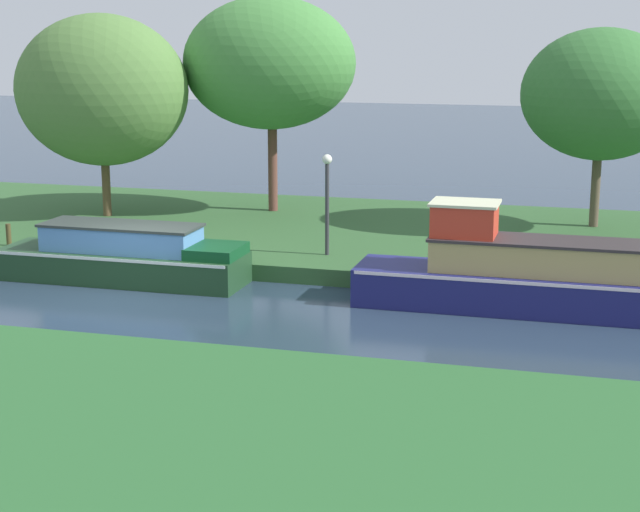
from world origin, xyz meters
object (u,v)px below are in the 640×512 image
object	(u,v)px
willow_tree_centre	(269,63)
mooring_post_far	(9,235)
forest_barge	(126,257)
willow_tree_left	(101,90)
lamp_post	(327,191)
navy_narrowboat	(542,277)
willow_tree_right	(601,94)
mooring_post_near	(471,263)

from	to	relation	value
willow_tree_centre	mooring_post_far	bearing A→B (deg)	-127.42
willow_tree_centre	forest_barge	bearing A→B (deg)	-98.03
willow_tree_left	lamp_post	size ratio (longest dim) A/B	2.37
forest_barge	willow_tree_left	size ratio (longest dim) A/B	1.01
mooring_post_far	lamp_post	bearing A→B (deg)	8.15
navy_narrowboat	willow_tree_right	size ratio (longest dim) A/B	1.44
forest_barge	willow_tree_right	distance (m)	13.40
willow_tree_left	mooring_post_near	xyz separation A→B (m)	(11.42, -4.51, -3.42)
willow_tree_centre	lamp_post	distance (m)	6.83
mooring_post_far	willow_tree_centre	bearing A→B (deg)	52.58
navy_narrowboat	mooring_post_far	xyz separation A→B (m)	(-13.53, 1.16, -0.06)
lamp_post	mooring_post_far	bearing A→B (deg)	-171.85
willow_tree_left	lamp_post	world-z (taller)	willow_tree_left
forest_barge	willow_tree_right	size ratio (longest dim) A/B	1.08
willow_tree_right	lamp_post	xyz separation A→B (m)	(-6.29, -5.07, -2.12)
mooring_post_near	mooring_post_far	size ratio (longest dim) A/B	1.01
mooring_post_near	willow_tree_right	bearing A→B (deg)	67.51
forest_barge	mooring_post_near	world-z (taller)	forest_barge
willow_tree_right	lamp_post	world-z (taller)	willow_tree_right
forest_barge	lamp_post	size ratio (longest dim) A/B	2.38
willow_tree_centre	lamp_post	size ratio (longest dim) A/B	2.57
willow_tree_left	mooring_post_far	world-z (taller)	willow_tree_left
forest_barge	mooring_post_near	xyz separation A→B (m)	(8.01, 1.16, 0.10)
forest_barge	mooring_post_near	distance (m)	8.09
navy_narrowboat	willow_tree_right	world-z (taller)	willow_tree_right
willow_tree_left	willow_tree_centre	size ratio (longest dim) A/B	0.92
willow_tree_right	mooring_post_near	size ratio (longest dim) A/B	9.61
forest_barge	lamp_post	distance (m)	5.10
mooring_post_far	willow_tree_left	bearing A→B (deg)	84.26
forest_barge	navy_narrowboat	distance (m)	9.66
lamp_post	mooring_post_near	xyz separation A→B (m)	(3.70, -1.17, -1.31)
willow_tree_right	mooring_post_far	bearing A→B (deg)	-156.64
willow_tree_right	willow_tree_left	bearing A→B (deg)	-172.95
mooring_post_far	forest_barge	bearing A→B (deg)	-16.67
willow_tree_left	mooring_post_far	size ratio (longest dim) A/B	10.43
willow_tree_right	navy_narrowboat	bearing A→B (deg)	-97.18
forest_barge	lamp_post	world-z (taller)	lamp_post
forest_barge	willow_tree_left	bearing A→B (deg)	121.05
lamp_post	forest_barge	bearing A→B (deg)	-151.61
willow_tree_centre	willow_tree_right	bearing A→B (deg)	-1.29
forest_barge	mooring_post_far	world-z (taller)	forest_barge
forest_barge	willow_tree_centre	size ratio (longest dim) A/B	0.93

